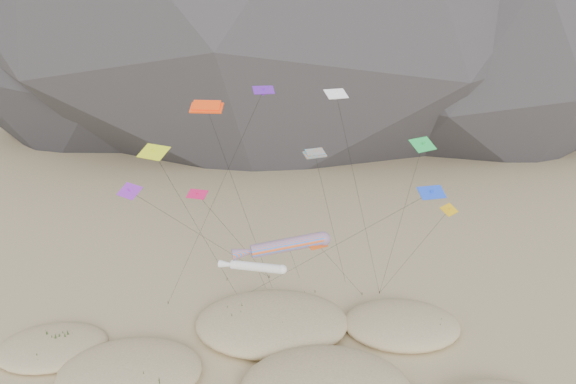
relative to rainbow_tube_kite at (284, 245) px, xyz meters
name	(u,v)px	position (x,y,z in m)	size (l,w,h in m)	color
kite_stakes	(283,291)	(0.51, 16.80, -12.56)	(24.04, 6.16, 0.30)	#3F2D1E
rainbow_tube_kite	(284,245)	(0.00, 0.00, 0.00)	(8.15, 21.85, 13.63)	#FF5C1A
white_tube_kite	(254,267)	(-2.54, 1.64, -2.57)	(5.91, 17.20, 10.78)	white
orange_parafoil	(207,109)	(-6.56, 8.38, 9.83)	(7.42, 10.40, 23.30)	#FC3F0D
multi_parafoil	(315,156)	(3.10, 7.09, 5.72)	(6.21, 12.92, 19.12)	orange
delta_kites	(298,171)	(1.41, 4.78, 4.92)	(29.73, 21.06, 24.96)	purple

